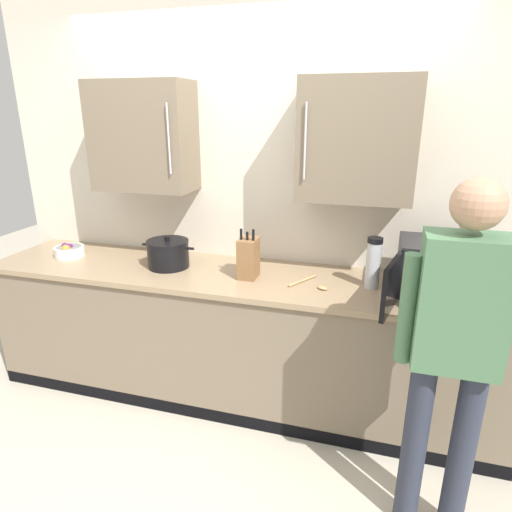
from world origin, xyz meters
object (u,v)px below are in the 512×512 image
at_px(person_figure, 455,340).
at_px(knife_block, 248,258).
at_px(thermos_flask, 373,263).
at_px(microwave_oven, 439,268).
at_px(wooden_spoon, 312,284).
at_px(fruit_bowl, 69,250).
at_px(stock_pot, 168,254).

bearing_deg(person_figure, knife_block, 148.11).
bearing_deg(person_figure, thermos_flask, 115.76).
bearing_deg(microwave_oven, wooden_spoon, -172.22).
bearing_deg(person_figure, fruit_bowl, 163.60).
height_order(wooden_spoon, fruit_bowl, fruit_bowl).
height_order(knife_block, person_figure, person_figure).
distance_m(wooden_spoon, person_figure, 0.96).
relative_size(wooden_spoon, fruit_bowl, 1.17).
bearing_deg(thermos_flask, wooden_spoon, -168.28).
bearing_deg(stock_pot, person_figure, -23.33).
distance_m(knife_block, wooden_spoon, 0.42).
bearing_deg(wooden_spoon, microwave_oven, 7.78).
xyz_separation_m(fruit_bowl, thermos_flask, (2.10, 0.00, 0.11)).
xyz_separation_m(microwave_oven, thermos_flask, (-0.36, -0.03, 0.01)).
bearing_deg(wooden_spoon, fruit_bowl, 177.81).
distance_m(knife_block, fruit_bowl, 1.36).
distance_m(knife_block, person_figure, 1.29).
relative_size(knife_block, person_figure, 0.19).
distance_m(stock_pot, person_figure, 1.81).
bearing_deg(thermos_flask, stock_pot, -179.69).
xyz_separation_m(microwave_oven, knife_block, (-1.11, -0.07, -0.02)).
bearing_deg(fruit_bowl, knife_block, -1.64).
xyz_separation_m(microwave_oven, stock_pot, (-1.68, -0.03, -0.06)).
bearing_deg(microwave_oven, knife_block, -176.50).
bearing_deg(fruit_bowl, person_figure, -16.40).
relative_size(wooden_spoon, stock_pot, 0.65).
height_order(microwave_oven, knife_block, knife_block).
relative_size(microwave_oven, stock_pot, 1.92).
relative_size(microwave_oven, wooden_spoon, 2.96).
distance_m(microwave_oven, person_figure, 0.75).
relative_size(stock_pot, thermos_flask, 1.22).
distance_m(fruit_bowl, person_figure, 2.56).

